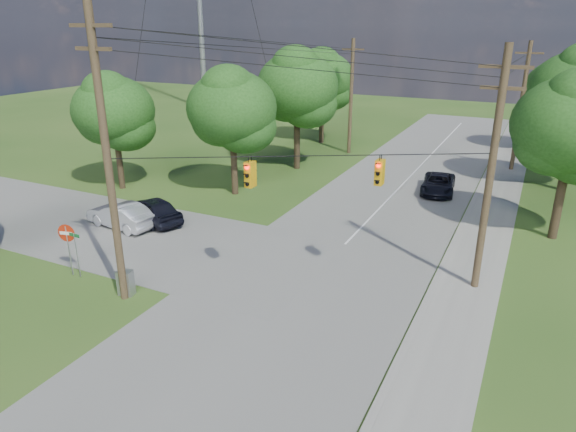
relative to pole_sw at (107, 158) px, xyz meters
The scene contains 21 objects.
ground 7.75m from the pole_sw, ahead, with size 140.00×140.00×0.00m, color #2B4E1A.
main_road 10.16m from the pole_sw, 34.88° to the left, with size 10.00×100.00×0.03m, color gray.
sidewalk_east 15.37m from the pole_sw, 19.08° to the left, with size 2.60×100.00×0.12m, color #9B9A91.
pole_sw is the anchor object (origin of this frame).
pole_ne 15.51m from the pole_sw, 29.38° to the left, with size 2.00×0.32×10.50m.
pole_north_e 32.55m from the pole_sw, 65.48° to the left, with size 2.00×0.32×10.00m.
pole_north_w 29.62m from the pole_sw, 90.77° to the left, with size 2.00×0.32×10.00m.
power_lines 13.04m from the pole_sw, 61.30° to the left, with size 13.93×29.62×4.93m.
traffic_signals 8.24m from the pole_sw, 29.38° to the left, with size 4.91×3.27×1.05m.
tree_w_near 14.99m from the pole_sw, 103.11° to the left, with size 6.00×6.00×8.40m.
tree_w_mid 22.73m from the pole_sw, 96.06° to the left, with size 6.40×6.40×9.22m.
tree_w_far 32.90m from the pole_sw, 97.69° to the left, with size 6.00×6.00×8.73m.
tree_e_near 22.78m from the pole_sw, 43.22° to the left, with size 6.20×6.20×8.81m.
tree_e_far 40.90m from the pole_sw, 66.82° to the left, with size 5.80×5.80×8.32m.
tree_cross_n 16.64m from the pole_sw, 133.29° to the left, with size 5.60×5.60×7.91m.
car_cross_dark 10.58m from the pole_sw, 121.93° to the left, with size 1.82×4.52×1.54m, color black.
car_cross_silver 10.19m from the pole_sw, 133.63° to the left, with size 1.55×4.45×1.47m, color silver.
car_main_north 23.62m from the pole_sw, 66.11° to the left, with size 2.14×4.65×1.29m, color black.
control_cabinet 5.66m from the pole_sw, 113.85° to the left, with size 0.64×0.46×1.15m, color #939699.
do_not_enter_sign 5.80m from the pole_sw, behind, with size 0.83×0.25×2.56m.
street_name_sign 5.83m from the pole_sw, 169.62° to the left, with size 0.66×0.06×2.21m.
Camera 1 is at (10.39, -14.05, 11.15)m, focal length 32.00 mm.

